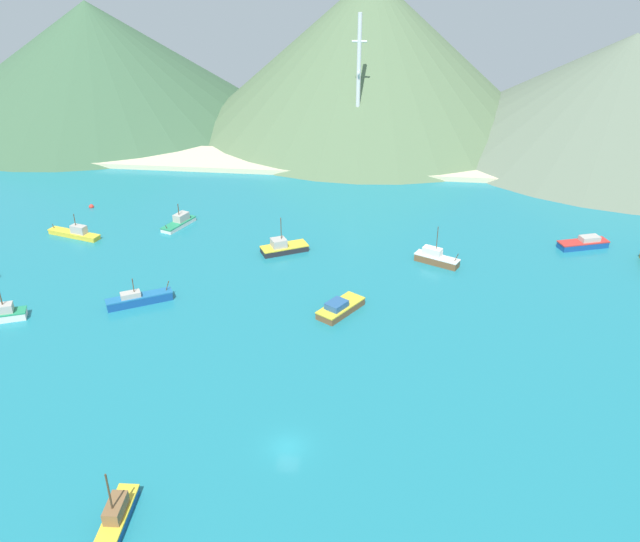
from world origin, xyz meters
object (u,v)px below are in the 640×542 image
object	(u,v)px
fishing_boat_2	(139,299)
fishing_boat_3	(436,258)
radio_tower	(358,89)
fishing_boat_4	(114,523)
fishing_boat_6	(179,222)
fishing_boat_11	(283,247)
fishing_boat_8	(340,308)
fishing_boat_9	(584,243)
fishing_boat_1	(3,315)
fishing_boat_0	(75,233)
buoy_0	(91,207)

from	to	relation	value
fishing_boat_2	fishing_boat_3	xyz separation A→B (m)	(46.37, 19.29, 0.20)
fishing_boat_2	radio_tower	world-z (taller)	radio_tower
fishing_boat_4	radio_tower	size ratio (longest dim) A/B	0.30
fishing_boat_6	fishing_boat_11	distance (m)	24.00
fishing_boat_3	fishing_boat_8	size ratio (longest dim) A/B	0.91
fishing_boat_8	fishing_boat_9	size ratio (longest dim) A/B	0.91
fishing_boat_3	fishing_boat_1	bearing A→B (deg)	-158.02
fishing_boat_0	fishing_boat_9	distance (m)	94.68
fishing_boat_3	radio_tower	xyz separation A→B (m)	(-17.42, 55.36, 16.83)
fishing_boat_11	fishing_boat_9	bearing A→B (deg)	8.54
fishing_boat_3	buoy_0	distance (m)	72.84
fishing_boat_8	buoy_0	bearing A→B (deg)	146.82
fishing_boat_3	fishing_boat_9	distance (m)	28.88
fishing_boat_6	fishing_boat_8	xyz separation A→B (m)	(34.15, -29.06, -0.00)
fishing_boat_0	radio_tower	world-z (taller)	radio_tower
fishing_boat_6	buoy_0	size ratio (longest dim) A/B	8.27
fishing_boat_4	fishing_boat_9	size ratio (longest dim) A/B	1.08
fishing_boat_11	radio_tower	size ratio (longest dim) A/B	0.25
fishing_boat_9	fishing_boat_8	bearing A→B (deg)	-146.53
fishing_boat_1	fishing_boat_4	size ratio (longest dim) A/B	0.70
fishing_boat_3	fishing_boat_9	world-z (taller)	fishing_boat_3
fishing_boat_4	buoy_0	world-z (taller)	fishing_boat_4
fishing_boat_1	fishing_boat_3	bearing A→B (deg)	21.98
fishing_boat_0	fishing_boat_11	distance (m)	40.19
fishing_boat_0	radio_tower	size ratio (longest dim) A/B	0.31
fishing_boat_1	fishing_boat_8	size ratio (longest dim) A/B	0.83
fishing_boat_8	radio_tower	bearing A→B (deg)	91.78
fishing_boat_2	fishing_boat_4	bearing A→B (deg)	-72.58
fishing_boat_8	fishing_boat_0	bearing A→B (deg)	157.30
fishing_boat_0	radio_tower	distance (m)	73.94
fishing_boat_0	fishing_boat_3	distance (m)	67.36
fishing_boat_3	fishing_boat_11	world-z (taller)	fishing_boat_3
fishing_boat_3	radio_tower	bearing A→B (deg)	107.46
fishing_boat_0	fishing_boat_11	world-z (taller)	fishing_boat_11
fishing_boat_0	fishing_boat_4	distance (m)	73.03
fishing_boat_6	fishing_boat_4	bearing A→B (deg)	-77.43
fishing_boat_6	fishing_boat_9	distance (m)	76.49
fishing_boat_2	fishing_boat_6	size ratio (longest dim) A/B	1.15
fishing_boat_2	fishing_boat_9	distance (m)	79.07
fishing_boat_1	radio_tower	world-z (taller)	radio_tower
fishing_boat_3	radio_tower	world-z (taller)	radio_tower
fishing_boat_8	fishing_boat_11	bearing A→B (deg)	121.20
fishing_boat_0	fishing_boat_1	size ratio (longest dim) A/B	1.52
fishing_boat_2	fishing_boat_0	bearing A→B (deg)	132.52
fishing_boat_11	buoy_0	distance (m)	46.48
fishing_boat_0	buoy_0	size ratio (longest dim) A/B	10.80
fishing_boat_9	fishing_boat_1	bearing A→B (deg)	-158.72
fishing_boat_8	buoy_0	world-z (taller)	fishing_boat_8
fishing_boat_1	fishing_boat_8	bearing A→B (deg)	8.97
fishing_boat_6	fishing_boat_8	world-z (taller)	fishing_boat_6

